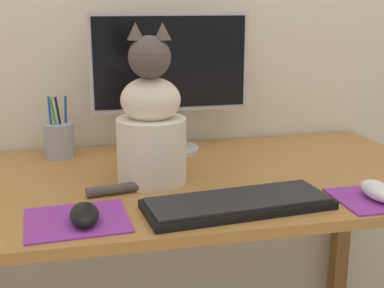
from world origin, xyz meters
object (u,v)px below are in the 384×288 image
Objects in this scene: keyboard at (238,203)px; pen_cup at (59,140)px; cat at (151,125)px; computer_mouse_left at (84,214)px; monitor at (170,73)px; computer_mouse_right at (378,191)px.

pen_cup is (-0.38, 0.50, 0.04)m from keyboard.
keyboard is 1.08× the size of cat.
computer_mouse_left is at bearing 176.32° from keyboard.
monitor reaches higher than cat.
monitor is 2.62× the size of pen_cup.
cat is at bearing 152.95° from computer_mouse_right.
monitor reaches higher than keyboard.
computer_mouse_left is 0.62× the size of pen_cup.
keyboard is (0.06, -0.49, -0.22)m from monitor.
computer_mouse_left is (-0.33, -0.01, 0.01)m from keyboard.
computer_mouse_left is 0.31m from cat.
keyboard is at bearing -52.43° from pen_cup.
pen_cup is (-0.33, 0.01, -0.18)m from monitor.
computer_mouse_left is at bearing -116.69° from cat.
cat is at bearing -110.15° from monitor.
computer_mouse_left is at bearing 178.64° from computer_mouse_right.
keyboard is 0.30m from cat.
computer_mouse_right reaches higher than keyboard.
cat is (-0.16, 0.22, 0.13)m from keyboard.
computer_mouse_right is at bearing -53.87° from monitor.
pen_cup reaches higher than keyboard.
monitor reaches higher than computer_mouse_left.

